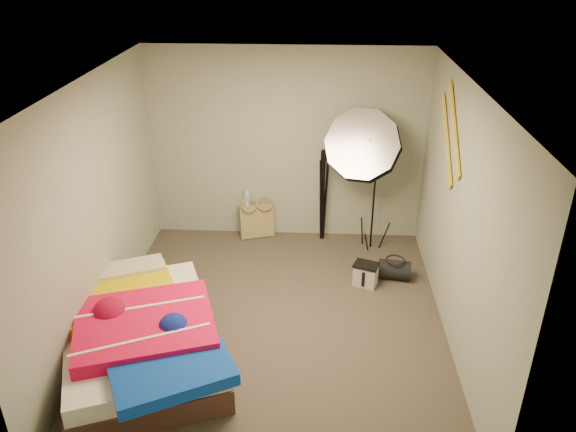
# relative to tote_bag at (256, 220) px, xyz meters

# --- Properties ---
(floor) EXTENTS (4.00, 4.00, 0.00)m
(floor) POSITION_rel_tote_bag_xyz_m (0.40, -1.90, -0.22)
(floor) COLOR #50443B
(floor) RESTS_ON ground
(ceiling) EXTENTS (4.00, 4.00, 0.00)m
(ceiling) POSITION_rel_tote_bag_xyz_m (0.40, -1.90, 2.28)
(ceiling) COLOR silver
(ceiling) RESTS_ON wall_back
(wall_back) EXTENTS (3.50, 0.00, 3.50)m
(wall_back) POSITION_rel_tote_bag_xyz_m (0.40, 0.10, 1.03)
(wall_back) COLOR #9BA293
(wall_back) RESTS_ON floor
(wall_front) EXTENTS (3.50, 0.00, 3.50)m
(wall_front) POSITION_rel_tote_bag_xyz_m (0.40, -3.90, 1.03)
(wall_front) COLOR #9BA293
(wall_front) RESTS_ON floor
(wall_left) EXTENTS (0.00, 4.00, 4.00)m
(wall_left) POSITION_rel_tote_bag_xyz_m (-1.35, -1.90, 1.03)
(wall_left) COLOR #9BA293
(wall_left) RESTS_ON floor
(wall_right) EXTENTS (0.00, 4.00, 4.00)m
(wall_right) POSITION_rel_tote_bag_xyz_m (2.15, -1.90, 1.03)
(wall_right) COLOR #9BA293
(wall_right) RESTS_ON floor
(tote_bag) EXTENTS (0.49, 0.33, 0.46)m
(tote_bag) POSITION_rel_tote_bag_xyz_m (0.00, 0.00, 0.00)
(tote_bag) COLOR tan
(tote_bag) RESTS_ON floor
(wrapping_roll) EXTENTS (0.11, 0.20, 0.65)m
(wrapping_roll) POSITION_rel_tote_bag_xyz_m (-0.13, 0.00, 0.10)
(wrapping_roll) COLOR #72A4E3
(wrapping_roll) RESTS_ON floor
(camera_case) EXTENTS (0.30, 0.26, 0.26)m
(camera_case) POSITION_rel_tote_bag_xyz_m (1.38, -1.14, -0.10)
(camera_case) COLOR beige
(camera_case) RESTS_ON floor
(duffel_bag) EXTENTS (0.41, 0.28, 0.23)m
(duffel_bag) POSITION_rel_tote_bag_xyz_m (1.73, -0.97, -0.11)
(duffel_bag) COLOR black
(duffel_bag) RESTS_ON floor
(wall_stripe_upper) EXTENTS (0.02, 0.91, 0.78)m
(wall_stripe_upper) POSITION_rel_tote_bag_xyz_m (2.13, -1.30, 1.73)
(wall_stripe_upper) COLOR gold
(wall_stripe_upper) RESTS_ON wall_right
(wall_stripe_lower) EXTENTS (0.02, 0.91, 0.78)m
(wall_stripe_lower) POSITION_rel_tote_bag_xyz_m (2.13, -1.05, 1.53)
(wall_stripe_lower) COLOR gold
(wall_stripe_lower) RESTS_ON wall_right
(bed) EXTENTS (2.02, 2.31, 0.57)m
(bed) POSITION_rel_tote_bag_xyz_m (-0.82, -2.54, 0.06)
(bed) COLOR #4B2E24
(bed) RESTS_ON floor
(photo_umbrella) EXTENTS (1.22, 0.96, 1.95)m
(photo_umbrella) POSITION_rel_tote_bag_xyz_m (1.33, -0.30, 1.17)
(photo_umbrella) COLOR black
(photo_umbrella) RESTS_ON floor
(camera_tripod) EXTENTS (0.09, 0.09, 1.25)m
(camera_tripod) POSITION_rel_tote_bag_xyz_m (0.88, -0.03, 0.49)
(camera_tripod) COLOR black
(camera_tripod) RESTS_ON floor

